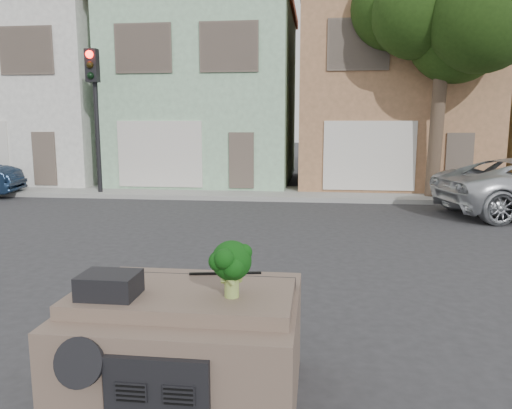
# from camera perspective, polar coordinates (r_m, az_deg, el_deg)

# --- Properties ---
(ground_plane) EXTENTS (120.00, 120.00, 0.00)m
(ground_plane) POSITION_cam_1_polar(r_m,az_deg,el_deg) (7.75, -1.95, -10.10)
(ground_plane) COLOR #303033
(ground_plane) RESTS_ON ground
(sidewalk) EXTENTS (40.00, 3.00, 0.15)m
(sidewalk) POSITION_cam_1_polar(r_m,az_deg,el_deg) (17.93, 3.22, 1.27)
(sidewalk) COLOR gray
(sidewalk) RESTS_ON ground
(townhouse_white) EXTENTS (7.20, 8.20, 7.55)m
(townhouse_white) POSITION_cam_1_polar(r_m,az_deg,el_deg) (24.91, -22.71, 11.36)
(townhouse_white) COLOR silver
(townhouse_white) RESTS_ON ground
(townhouse_mint) EXTENTS (7.20, 8.20, 7.55)m
(townhouse_mint) POSITION_cam_1_polar(r_m,az_deg,el_deg) (22.24, -5.24, 12.35)
(townhouse_mint) COLOR #96C39C
(townhouse_mint) RESTS_ON ground
(townhouse_tan) EXTENTS (7.20, 8.20, 7.55)m
(townhouse_tan) POSITION_cam_1_polar(r_m,az_deg,el_deg) (21.94, 14.75, 12.14)
(townhouse_tan) COLOR #A0704C
(townhouse_tan) RESTS_ON ground
(traffic_signal) EXTENTS (0.40, 0.40, 5.10)m
(traffic_signal) POSITION_cam_1_polar(r_m,az_deg,el_deg) (18.38, -17.84, 8.78)
(traffic_signal) COLOR black
(traffic_signal) RESTS_ON ground
(tree_near) EXTENTS (4.40, 4.00, 8.50)m
(tree_near) POSITION_cam_1_polar(r_m,az_deg,el_deg) (17.53, 20.27, 14.23)
(tree_near) COLOR #1C350E
(tree_near) RESTS_ON ground
(car_dashboard) EXTENTS (2.00, 1.80, 1.12)m
(car_dashboard) POSITION_cam_1_polar(r_m,az_deg,el_deg) (4.81, -7.71, -15.52)
(car_dashboard) COLOR brown
(car_dashboard) RESTS_ON ground
(instrument_hump) EXTENTS (0.48, 0.38, 0.20)m
(instrument_hump) POSITION_cam_1_polar(r_m,az_deg,el_deg) (4.44, -16.40, -8.81)
(instrument_hump) COLOR black
(instrument_hump) RESTS_ON car_dashboard
(wiper_arm) EXTENTS (0.69, 0.15, 0.02)m
(wiper_arm) POSITION_cam_1_polar(r_m,az_deg,el_deg) (4.90, -3.53, -7.85)
(wiper_arm) COLOR black
(wiper_arm) RESTS_ON car_dashboard
(broccoli) EXTENTS (0.51, 0.51, 0.50)m
(broccoli) POSITION_cam_1_polar(r_m,az_deg,el_deg) (4.22, -2.81, -7.31)
(broccoli) COLOR black
(broccoli) RESTS_ON car_dashboard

